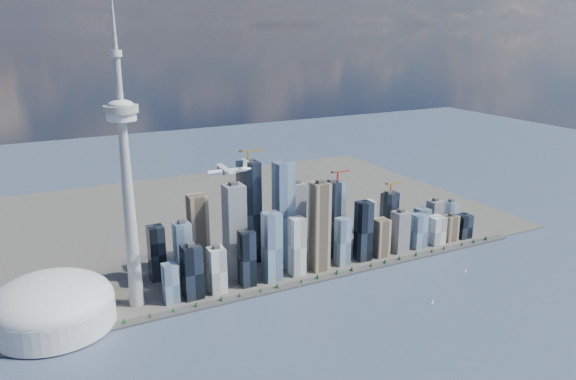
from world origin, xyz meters
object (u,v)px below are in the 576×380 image
airplane (228,170)px  needle_tower (127,180)px  sailboat_west (433,302)px  sailboat_east (466,270)px  dome_stadium (52,305)px

airplane → needle_tower: bearing=143.7°
needle_tower → sailboat_west: needle_tower is taller
sailboat_east → dome_stadium: bearing=143.9°
needle_tower → dome_stadium: (-140.00, -10.00, -196.40)m
needle_tower → sailboat_east: needle_tower is taller
needle_tower → airplane: size_ratio=6.90×
airplane → sailboat_west: (340.40, -126.81, -257.55)m
airplane → sailboat_east: 558.37m
sailboat_east → needle_tower: bearing=140.6°
dome_stadium → airplane: (279.01, -101.57, 221.43)m
needle_tower → airplane: needle_tower is taller
dome_stadium → sailboat_east: bearing=-11.3°
dome_stadium → sailboat_west: bearing=-20.2°
needle_tower → airplane: bearing=-38.7°
sailboat_west → sailboat_east: sailboat_east is taller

